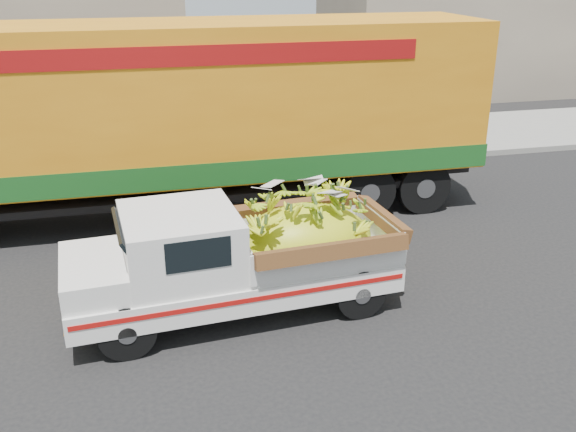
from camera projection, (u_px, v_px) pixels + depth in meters
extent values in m
plane|color=black|center=(203.00, 315.00, 9.42)|extent=(100.00, 100.00, 0.00)
cube|color=gray|center=(171.00, 175.00, 15.34)|extent=(60.00, 0.25, 0.15)
cube|color=gray|center=(165.00, 152.00, 17.23)|extent=(60.00, 4.00, 0.14)
cube|color=gray|center=(506.00, 11.00, 25.44)|extent=(14.00, 6.00, 6.00)
cylinder|color=black|center=(127.00, 332.00, 8.30)|extent=(0.78, 0.28, 0.76)
cylinder|color=black|center=(118.00, 282.00, 9.59)|extent=(0.78, 0.28, 0.76)
cylinder|color=black|center=(360.00, 293.00, 9.27)|extent=(0.78, 0.28, 0.76)
cylinder|color=black|center=(323.00, 252.00, 10.56)|extent=(0.78, 0.28, 0.76)
cube|color=silver|center=(233.00, 277.00, 9.35)|extent=(4.83, 2.08, 0.39)
cube|color=#A50F0C|center=(248.00, 301.00, 8.57)|extent=(4.60, 0.39, 0.07)
cube|color=silver|center=(68.00, 309.00, 8.71)|extent=(0.24, 1.67, 0.14)
cube|color=silver|center=(93.00, 273.00, 8.65)|extent=(0.98, 1.66, 0.36)
cube|color=silver|center=(181.00, 243.00, 8.90)|extent=(1.68, 1.76, 0.90)
cube|color=black|center=(198.00, 255.00, 8.14)|extent=(0.85, 0.08, 0.42)
cube|color=silver|center=(311.00, 238.00, 9.54)|extent=(2.43, 1.89, 0.51)
ellipsoid|color=yellow|center=(304.00, 246.00, 9.55)|extent=(2.19, 1.53, 1.28)
cylinder|color=black|center=(423.00, 186.00, 13.12)|extent=(1.10, 0.32, 1.10)
cylinder|color=black|center=(386.00, 159.00, 14.93)|extent=(1.10, 0.32, 1.10)
cylinder|color=black|center=(368.00, 191.00, 12.86)|extent=(1.10, 0.32, 1.10)
cylinder|color=black|center=(337.00, 163.00, 14.66)|extent=(1.10, 0.32, 1.10)
cube|color=black|center=(187.00, 178.00, 12.91)|extent=(12.00, 1.01, 0.36)
cube|color=orange|center=(182.00, 99.00, 12.31)|extent=(11.76, 2.51, 2.84)
cube|color=#164E19|center=(186.00, 157.00, 12.75)|extent=(11.82, 2.53, 0.45)
cube|color=maroon|center=(185.00, 56.00, 10.82)|extent=(8.40, 0.03, 0.35)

